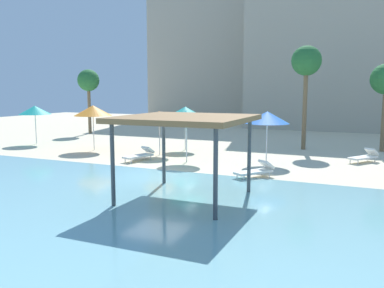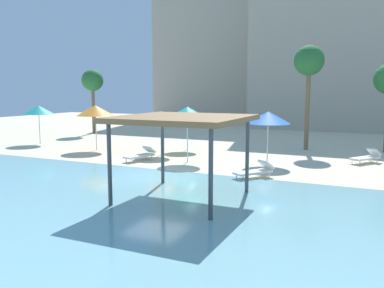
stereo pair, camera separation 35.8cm
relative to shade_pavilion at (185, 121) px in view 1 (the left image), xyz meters
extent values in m
plane|color=beige|center=(-2.61, 2.73, -2.78)|extent=(80.00, 80.00, 0.00)
cube|color=#7AB7C1|center=(-2.61, -2.52, -2.76)|extent=(44.00, 13.50, 0.04)
cylinder|color=#42474C|center=(-1.80, 1.80, -1.39)|extent=(0.14, 0.14, 2.78)
cylinder|color=#42474C|center=(1.80, 1.80, -1.39)|extent=(0.14, 0.14, 2.78)
cylinder|color=#42474C|center=(-1.80, -1.80, -1.39)|extent=(0.14, 0.14, 2.78)
cylinder|color=#42474C|center=(1.80, -1.80, -1.39)|extent=(0.14, 0.14, 2.78)
cube|color=olive|center=(0.00, 0.00, 0.09)|extent=(4.29, 4.29, 0.18)
cylinder|color=silver|center=(-5.55, 8.39, -1.75)|extent=(0.06, 0.06, 2.05)
cone|color=orange|center=(-5.55, 8.39, -0.44)|extent=(2.03, 2.03, 0.56)
cylinder|color=silver|center=(0.97, 8.09, -1.72)|extent=(0.06, 0.06, 2.12)
cone|color=blue|center=(0.97, 8.09, -0.34)|extent=(2.30, 2.30, 0.63)
cylinder|color=silver|center=(-5.04, 10.96, -1.65)|extent=(0.06, 0.06, 2.24)
cone|color=teal|center=(-5.04, 10.96, -0.26)|extent=(1.99, 1.99, 0.55)
cylinder|color=silver|center=(-15.94, 9.09, -1.71)|extent=(0.06, 0.06, 2.13)
cone|color=teal|center=(-15.94, 9.09, -0.34)|extent=(2.23, 2.23, 0.61)
cylinder|color=silver|center=(-10.29, 8.31, -1.66)|extent=(0.06, 0.06, 2.22)
cone|color=orange|center=(-10.29, 8.31, -0.22)|extent=(2.40, 2.40, 0.66)
cylinder|color=silver|center=(-3.06, 6.83, -1.69)|extent=(0.06, 0.06, 2.18)
cone|color=teal|center=(-3.06, 6.83, -0.30)|extent=(2.16, 2.16, 0.60)
cylinder|color=white|center=(5.42, 9.71, -2.67)|extent=(0.05, 0.05, 0.22)
cylinder|color=white|center=(5.03, 9.98, -2.67)|extent=(0.05, 0.05, 0.22)
cylinder|color=white|center=(6.24, 10.89, -2.67)|extent=(0.05, 0.05, 0.22)
cylinder|color=white|center=(5.84, 11.17, -2.67)|extent=(0.05, 0.05, 0.22)
cube|color=white|center=(5.63, 10.44, -2.51)|extent=(1.51, 1.82, 0.10)
cube|color=white|center=(6.05, 11.05, -2.23)|extent=(0.78, 0.76, 0.40)
cylinder|color=white|center=(1.07, 3.65, -2.67)|extent=(0.05, 0.05, 0.22)
cylinder|color=white|center=(0.68, 3.92, -2.67)|extent=(0.05, 0.05, 0.22)
cylinder|color=white|center=(1.89, 4.84, -2.67)|extent=(0.05, 0.05, 0.22)
cylinder|color=white|center=(1.49, 5.11, -2.67)|extent=(0.05, 0.05, 0.22)
cube|color=white|center=(1.28, 4.38, -2.51)|extent=(1.51, 1.82, 0.10)
cube|color=white|center=(1.70, 4.99, -2.23)|extent=(0.78, 0.76, 0.40)
cylinder|color=white|center=(-5.58, 5.27, -2.67)|extent=(0.05, 0.05, 0.22)
cylinder|color=white|center=(-6.04, 5.40, -2.67)|extent=(0.05, 0.05, 0.22)
cylinder|color=white|center=(-5.18, 6.65, -2.67)|extent=(0.05, 0.05, 0.22)
cylinder|color=white|center=(-5.64, 6.78, -2.67)|extent=(0.05, 0.05, 0.22)
cube|color=white|center=(-5.61, 6.02, -2.51)|extent=(1.08, 1.90, 0.10)
cube|color=white|center=(-5.40, 6.74, -2.23)|extent=(0.72, 0.65, 0.40)
cylinder|color=brown|center=(6.67, 15.16, -0.69)|extent=(0.28, 0.28, 4.17)
cylinder|color=brown|center=(1.99, 14.13, -0.10)|extent=(0.28, 0.28, 5.35)
sphere|color=#286B33|center=(1.99, 14.13, 2.92)|extent=(1.90, 1.90, 1.90)
cylinder|color=brown|center=(-16.91, 16.43, -0.60)|extent=(0.28, 0.28, 4.34)
sphere|color=#286B33|center=(-16.91, 16.43, 1.92)|extent=(1.90, 1.90, 1.90)
cube|color=#B2A893|center=(-9.96, 39.94, 7.67)|extent=(23.17, 10.27, 20.88)
cube|color=#B2A893|center=(4.17, 31.89, 5.47)|extent=(20.00, 10.96, 16.50)
camera|label=1|loc=(5.80, -12.61, 1.07)|focal=37.67mm
camera|label=2|loc=(6.13, -12.47, 1.07)|focal=37.67mm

